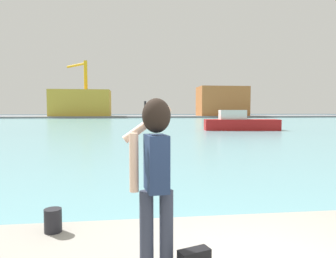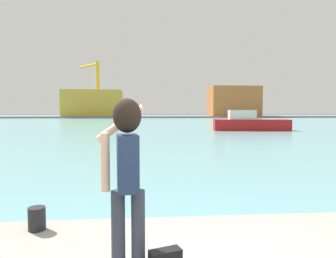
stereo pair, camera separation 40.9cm
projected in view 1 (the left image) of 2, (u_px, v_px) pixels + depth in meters
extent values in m
plane|color=#334751|center=(137.00, 123.00, 52.24)|extent=(220.00, 220.00, 0.00)
cube|color=#6BA8B2|center=(136.00, 123.00, 54.22)|extent=(140.00, 100.00, 0.02)
cube|color=gray|center=(134.00, 116.00, 93.82)|extent=(140.00, 20.00, 0.51)
cylinder|color=#2D3342|center=(147.00, 232.00, 3.04)|extent=(0.14, 0.14, 0.82)
cylinder|color=#2D3342|center=(166.00, 231.00, 3.07)|extent=(0.14, 0.14, 0.82)
cube|color=#1E2D4C|center=(156.00, 163.00, 3.01)|extent=(0.24, 0.36, 0.56)
sphere|color=#E0B293|center=(156.00, 117.00, 2.98)|extent=(0.22, 0.22, 0.22)
ellipsoid|color=black|center=(156.00, 116.00, 2.96)|extent=(0.28, 0.26, 0.34)
cylinder|color=#E0B293|center=(134.00, 162.00, 2.98)|extent=(0.09, 0.09, 0.58)
cylinder|color=#E0B293|center=(147.00, 124.00, 3.19)|extent=(0.53, 0.15, 0.40)
cube|color=black|center=(145.00, 108.00, 3.29)|extent=(0.02, 0.07, 0.14)
cylinder|color=black|center=(53.00, 220.00, 4.05)|extent=(0.23, 0.23, 0.31)
cube|color=#B21919|center=(241.00, 125.00, 33.91)|extent=(8.36, 3.33, 1.20)
cube|color=silver|center=(232.00, 115.00, 33.85)|extent=(3.05, 2.07, 1.04)
cube|color=gold|center=(81.00, 103.00, 87.02)|extent=(16.59, 8.43, 7.43)
cube|color=#B26633|center=(222.00, 101.00, 92.02)|extent=(14.46, 8.46, 8.73)
cylinder|color=yellow|center=(86.00, 88.00, 87.71)|extent=(1.00, 1.00, 15.89)
cylinder|color=yellow|center=(76.00, 65.00, 90.88)|extent=(7.06, 8.56, 0.70)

